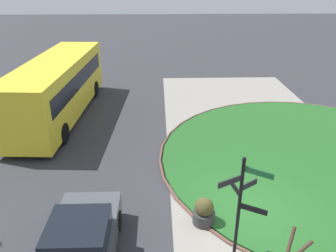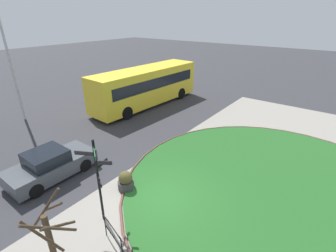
# 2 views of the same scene
# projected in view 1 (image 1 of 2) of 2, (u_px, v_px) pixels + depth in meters

# --- Properties ---
(ground) EXTENTS (120.00, 120.00, 0.00)m
(ground) POSITION_uv_depth(u_px,v_px,m) (252.00, 213.00, 11.41)
(ground) COLOR #333338
(sidewalk_paving) EXTENTS (32.00, 8.73, 0.02)m
(sidewalk_paving) POSITION_uv_depth(u_px,v_px,m) (299.00, 212.00, 11.45)
(sidewalk_paving) COLOR gray
(sidewalk_paving) RESTS_ON ground
(grass_island) EXTENTS (13.66, 13.66, 0.10)m
(grass_island) POSITION_uv_depth(u_px,v_px,m) (318.00, 158.00, 14.66)
(grass_island) COLOR #235B23
(grass_island) RESTS_ON ground
(grass_kerb_ring) EXTENTS (13.97, 13.97, 0.11)m
(grass_kerb_ring) POSITION_uv_depth(u_px,v_px,m) (318.00, 158.00, 14.66)
(grass_kerb_ring) COLOR brown
(grass_kerb_ring) RESTS_ON ground
(signpost_directional) EXTENTS (0.99, 1.28, 3.49)m
(signpost_directional) POSITION_uv_depth(u_px,v_px,m) (241.00, 206.00, 8.46)
(signpost_directional) COLOR black
(signpost_directional) RESTS_ON ground
(bus_yellow) EXTENTS (10.61, 3.15, 3.18)m
(bus_yellow) POSITION_uv_depth(u_px,v_px,m) (58.00, 87.00, 18.48)
(bus_yellow) COLOR yellow
(bus_yellow) RESTS_ON ground
(car_far_lane) EXTENTS (4.05, 1.90, 1.44)m
(car_far_lane) POSITION_uv_depth(u_px,v_px,m) (81.00, 243.00, 9.24)
(car_far_lane) COLOR #474C51
(car_far_lane) RESTS_ON ground
(planter_near_signpost) EXTENTS (0.72, 0.72, 0.95)m
(planter_near_signpost) POSITION_uv_depth(u_px,v_px,m) (204.00, 212.00, 10.77)
(planter_near_signpost) COLOR #383838
(planter_near_signpost) RESTS_ON ground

